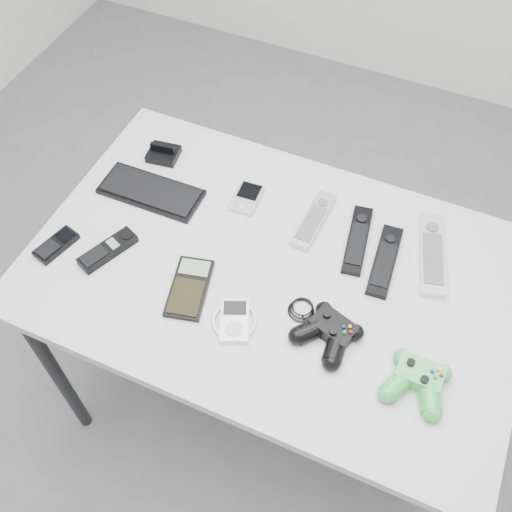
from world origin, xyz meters
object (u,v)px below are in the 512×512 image
at_px(pda, 247,198).
at_px(remote_black_a, 357,240).
at_px(remote_silver_a, 314,220).
at_px(mp3_player, 235,321).
at_px(cordless_handset, 108,250).
at_px(pda_keyboard, 151,191).
at_px(controller_black, 329,331).
at_px(controller_green, 418,380).
at_px(remote_silver_b, 432,253).
at_px(desk, 275,285).
at_px(mobile_phone, 56,245).
at_px(calculator, 189,288).
at_px(remote_black_b, 385,260).

distance_m(pda, remote_black_a, 0.30).
relative_size(remote_silver_a, mp3_player, 1.78).
height_order(pda, cordless_handset, cordless_handset).
bearing_deg(pda, pda_keyboard, -164.90).
bearing_deg(mp3_player, controller_black, -8.66).
height_order(remote_silver_a, controller_black, controller_black).
height_order(mp3_player, controller_green, controller_green).
distance_m(remote_silver_a, remote_silver_b, 0.29).
xyz_separation_m(desk, controller_black, (0.17, -0.12, 0.09)).
height_order(desk, mobile_phone, mobile_phone).
height_order(calculator, controller_green, controller_green).
bearing_deg(calculator, desk, 26.03).
distance_m(remote_black_a, controller_green, 0.38).
bearing_deg(controller_black, mobile_phone, -159.20).
relative_size(pda_keyboard, remote_black_b, 1.29).
distance_m(cordless_handset, calculator, 0.23).
bearing_deg(controller_black, calculator, -159.66).
bearing_deg(remote_silver_b, controller_black, -131.68).
relative_size(cordless_handset, controller_black, 0.66).
distance_m(remote_black_b, controller_black, 0.24).
distance_m(desk, pda, 0.24).
xyz_separation_m(remote_silver_a, calculator, (-0.19, -0.30, -0.00)).
xyz_separation_m(remote_silver_a, mobile_phone, (-0.54, -0.32, -0.00)).
relative_size(mobile_phone, controller_green, 0.77).
distance_m(remote_silver_b, controller_black, 0.34).
xyz_separation_m(mp3_player, controller_black, (0.20, 0.05, 0.01)).
bearing_deg(remote_silver_a, pda, -177.48).
relative_size(pda, calculator, 0.62).
bearing_deg(remote_silver_a, calculator, -119.65).
relative_size(remote_black_a, mobile_phone, 1.87).
height_order(calculator, controller_black, controller_black).
height_order(remote_silver_b, mp3_player, remote_silver_b).
bearing_deg(pda, controller_black, -44.98).
bearing_deg(desk, cordless_handset, -163.16).
bearing_deg(remote_silver_b, controller_green, -96.43).
distance_m(pda, remote_silver_b, 0.47).
xyz_separation_m(remote_black_a, calculator, (-0.31, -0.28, -0.00)).
height_order(pda_keyboard, remote_silver_a, remote_silver_a).
bearing_deg(remote_black_a, controller_green, -62.39).
xyz_separation_m(pda_keyboard, cordless_handset, (0.00, -0.21, 0.00)).
distance_m(pda_keyboard, remote_black_b, 0.61).
relative_size(desk, cordless_handset, 7.81).
relative_size(pda_keyboard, calculator, 1.63).
bearing_deg(controller_green, calculator, 179.79).
xyz_separation_m(mobile_phone, controller_green, (0.88, 0.00, 0.01)).
xyz_separation_m(calculator, controller_green, (0.53, -0.02, 0.01)).
bearing_deg(calculator, pda_keyboard, 122.01).
distance_m(remote_silver_b, mp3_player, 0.50).
xyz_separation_m(desk, remote_silver_b, (0.32, 0.19, 0.08)).
xyz_separation_m(cordless_handset, calculator, (0.23, -0.01, -0.00)).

